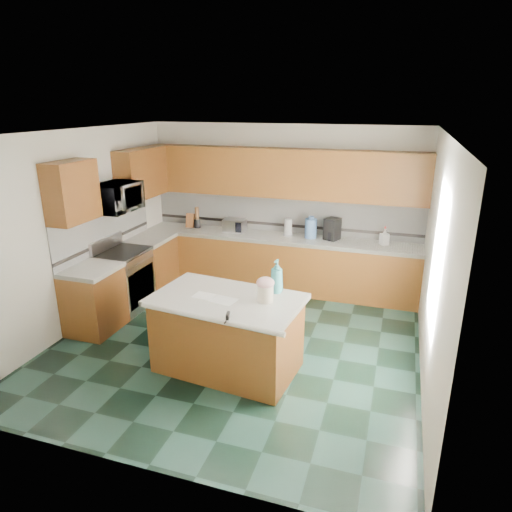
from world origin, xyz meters
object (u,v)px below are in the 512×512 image
(knife_block, at_px, (191,221))
(toaster_oven, at_px, (235,225))
(treat_jar, at_px, (265,293))
(soap_bottle_island, at_px, (277,276))
(coffee_maker, at_px, (332,229))
(island_top, at_px, (227,300))
(island_base, at_px, (227,336))

(knife_block, xyz_separation_m, toaster_oven, (0.83, 0.00, -0.02))
(knife_block, relative_size, toaster_oven, 0.68)
(treat_jar, relative_size, knife_block, 0.77)
(soap_bottle_island, bearing_deg, knife_block, 140.44)
(knife_block, distance_m, coffee_maker, 2.49)
(toaster_oven, bearing_deg, coffee_maker, 0.03)
(soap_bottle_island, bearing_deg, treat_jar, -93.36)
(soap_bottle_island, xyz_separation_m, toaster_oven, (-1.38, 2.32, -0.09))
(island_top, relative_size, soap_bottle_island, 4.25)
(knife_block, height_order, coffee_maker, coffee_maker)
(island_top, distance_m, knife_block, 3.15)
(island_base, distance_m, island_top, 0.46)
(island_base, relative_size, treat_jar, 8.31)
(treat_jar, xyz_separation_m, coffee_maker, (0.33, 2.63, 0.08))
(island_base, xyz_separation_m, toaster_oven, (-0.88, 2.64, 0.60))
(island_top, bearing_deg, treat_jar, 11.12)
(soap_bottle_island, height_order, knife_block, soap_bottle_island)
(island_base, height_order, treat_jar, treat_jar)
(coffee_maker, bearing_deg, treat_jar, -74.27)
(soap_bottle_island, relative_size, coffee_maker, 1.14)
(island_base, distance_m, coffee_maker, 2.86)
(island_base, height_order, knife_block, knife_block)
(knife_block, bearing_deg, soap_bottle_island, -51.74)
(soap_bottle_island, bearing_deg, island_base, -140.44)
(treat_jar, xyz_separation_m, toaster_oven, (-1.33, 2.60, 0.01))
(island_base, xyz_separation_m, coffee_maker, (0.78, 2.67, 0.66))
(toaster_oven, relative_size, coffee_maker, 1.05)
(treat_jar, bearing_deg, island_top, 176.31)
(island_top, height_order, toaster_oven, toaster_oven)
(island_top, relative_size, treat_jar, 8.84)
(island_top, distance_m, coffee_maker, 2.79)
(island_top, bearing_deg, toaster_oven, 114.87)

